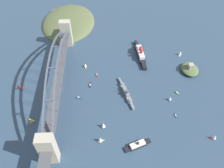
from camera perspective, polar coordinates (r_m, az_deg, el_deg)
ground_plane at (r=366.24m, az=-12.55°, el=-1.29°), size 1400.00×1400.00×0.00m
harbor_arch_bridge at (r=345.44m, az=-13.33°, el=1.97°), size 292.65×19.33×69.64m
headland_west_shore at (r=520.31m, az=-11.13°, el=15.19°), size 153.53×113.07×25.40m
ocean_liner at (r=416.69m, az=7.16°, el=7.68°), size 80.50×14.14×18.88m
naval_cruiser at (r=348.97m, az=3.60°, el=-2.27°), size 65.12×20.24×17.14m
harbor_ferry_steamer at (r=300.69m, az=6.46°, el=-15.10°), size 18.56×36.51×7.90m
fort_island_mid_harbor at (r=405.74m, az=19.12°, el=3.63°), size 35.85×28.83×16.38m
seaplane_taxiing_near_bridge at (r=385.88m, az=-22.11°, el=-0.74°), size 10.72×8.64×5.11m
seaplane_second_in_formation at (r=337.10m, az=-19.69°, el=-8.83°), size 7.74×9.13×5.09m
small_boat_0 at (r=330.63m, az=24.60°, el=-12.14°), size 4.88×8.68×9.68m
small_boat_1 at (r=364.25m, az=-5.53°, el=-0.23°), size 11.70×3.34×2.36m
small_boat_2 at (r=379.48m, az=-3.86°, el=2.33°), size 8.50×1.90×2.44m
small_boat_3 at (r=348.52m, az=-8.43°, el=-3.47°), size 3.96×9.42×2.36m
small_boat_4 at (r=434.40m, az=16.90°, el=7.53°), size 9.78×7.13×9.86m
small_boat_5 at (r=350.93m, az=14.54°, el=-3.55°), size 7.60×6.54×8.96m
small_boat_6 at (r=311.27m, az=-2.23°, el=-10.36°), size 10.15×5.75×10.50m
small_boat_7 at (r=393.98m, az=-6.82°, el=4.78°), size 9.01×5.39×9.33m
small_boat_8 at (r=365.62m, az=16.21°, el=-2.23°), size 10.77×7.22×1.92m
small_boat_9 at (r=337.67m, az=15.81°, el=-7.67°), size 8.69×1.95×1.86m
small_boat_10 at (r=300.00m, az=-3.03°, el=-13.86°), size 6.69×9.23×10.95m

